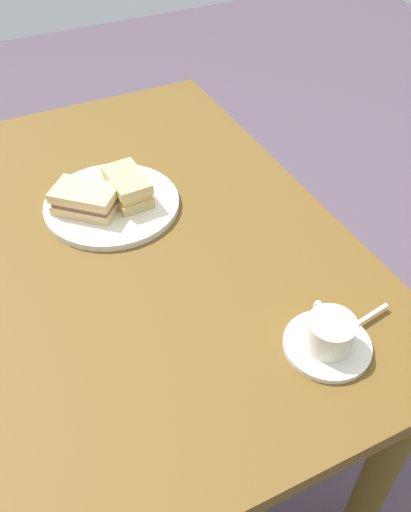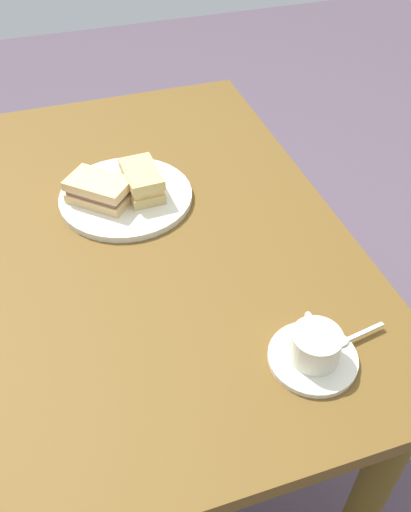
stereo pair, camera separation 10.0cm
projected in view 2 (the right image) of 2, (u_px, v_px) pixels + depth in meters
name	position (u px, v px, depth m)	size (l,w,h in m)	color
ground_plane	(166.00, 415.00, 1.61)	(6.00, 6.00, 0.00)	#534553
dining_table	(152.00, 271.00, 1.20)	(1.14, 0.76, 0.72)	brown
sandwich_plate	(126.00, 197.00, 1.17)	(0.28, 0.28, 0.01)	silver
sandwich_front	(142.00, 181.00, 1.15)	(0.12, 0.07, 0.06)	tan
sandwich_back	(99.00, 190.00, 1.13)	(0.14, 0.15, 0.05)	#E3BB79
coffee_saucer	(313.00, 358.00, 0.87)	(0.14, 0.14, 0.01)	silver
coffee_cup	(315.00, 344.00, 0.85)	(0.10, 0.08, 0.05)	silver
spoon	(351.00, 338.00, 0.89)	(0.03, 0.10, 0.01)	silver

